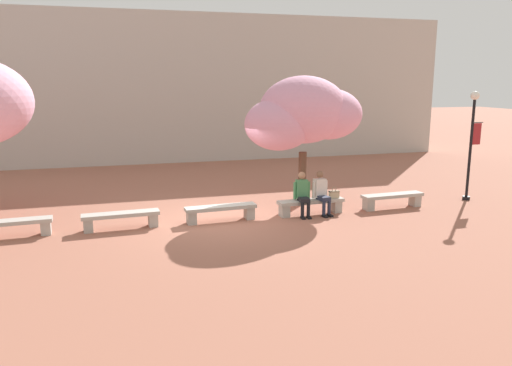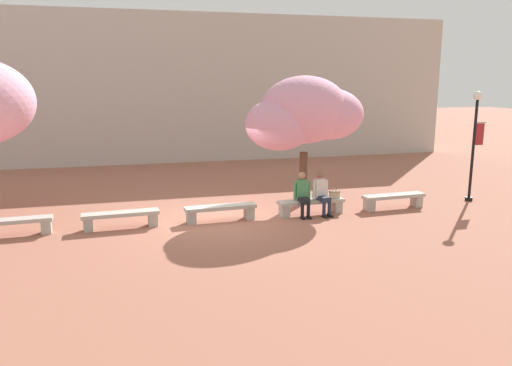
{
  "view_description": "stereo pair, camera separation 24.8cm",
  "coord_description": "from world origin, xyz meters",
  "px_view_note": "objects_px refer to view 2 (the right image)",
  "views": [
    {
      "loc": [
        -2.75,
        -13.33,
        3.91
      ],
      "look_at": [
        1.09,
        0.2,
        1.0
      ],
      "focal_mm": 35.0,
      "sensor_mm": 36.0,
      "label": 1
    },
    {
      "loc": [
        -2.52,
        -13.4,
        3.91
      ],
      "look_at": [
        1.09,
        0.2,
        1.0
      ],
      "focal_mm": 35.0,
      "sensor_mm": 36.0,
      "label": 2
    }
  ],
  "objects_px": {
    "stone_bench_near_west": "(121,217)",
    "stone_bench_near_east": "(311,204)",
    "person_seated_right": "(321,191)",
    "stone_bench_east_end": "(394,199)",
    "lamp_post_with_banner": "(475,136)",
    "handbag": "(334,194)",
    "stone_bench_west_end": "(10,224)",
    "stone_bench_center": "(221,210)",
    "person_seated_left": "(303,192)",
    "cherry_tree_main": "(306,114)"
  },
  "relations": [
    {
      "from": "stone_bench_center",
      "to": "lamp_post_with_banner",
      "type": "height_order",
      "value": "lamp_post_with_banner"
    },
    {
      "from": "stone_bench_east_end",
      "to": "person_seated_right",
      "type": "relative_size",
      "value": 1.58
    },
    {
      "from": "cherry_tree_main",
      "to": "person_seated_left",
      "type": "bearing_deg",
      "value": -112.2
    },
    {
      "from": "stone_bench_near_west",
      "to": "person_seated_right",
      "type": "relative_size",
      "value": 1.58
    },
    {
      "from": "stone_bench_near_west",
      "to": "stone_bench_east_end",
      "type": "bearing_deg",
      "value": 0.0
    },
    {
      "from": "stone_bench_near_west",
      "to": "handbag",
      "type": "xyz_separation_m",
      "value": [
        6.17,
        -0.0,
        0.27
      ]
    },
    {
      "from": "stone_bench_west_end",
      "to": "stone_bench_near_west",
      "type": "bearing_deg",
      "value": 0.0
    },
    {
      "from": "cherry_tree_main",
      "to": "lamp_post_with_banner",
      "type": "xyz_separation_m",
      "value": [
        5.41,
        -1.05,
        -0.7
      ]
    },
    {
      "from": "lamp_post_with_banner",
      "to": "stone_bench_center",
      "type": "bearing_deg",
      "value": -178.05
    },
    {
      "from": "stone_bench_west_end",
      "to": "stone_bench_near_east",
      "type": "distance_m",
      "value": 8.16
    },
    {
      "from": "stone_bench_center",
      "to": "stone_bench_east_end",
      "type": "bearing_deg",
      "value": 0.0
    },
    {
      "from": "stone_bench_east_end",
      "to": "lamp_post_with_banner",
      "type": "distance_m",
      "value": 3.5
    },
    {
      "from": "stone_bench_near_west",
      "to": "person_seated_right",
      "type": "xyz_separation_m",
      "value": [
        5.74,
        -0.05,
        0.39
      ]
    },
    {
      "from": "stone_bench_west_end",
      "to": "handbag",
      "type": "distance_m",
      "value": 8.9
    },
    {
      "from": "stone_bench_near_east",
      "to": "cherry_tree_main",
      "type": "bearing_deg",
      "value": 78.34
    },
    {
      "from": "stone_bench_center",
      "to": "stone_bench_near_west",
      "type": "bearing_deg",
      "value": 180.0
    },
    {
      "from": "stone_bench_west_end",
      "to": "cherry_tree_main",
      "type": "bearing_deg",
      "value": 8.99
    },
    {
      "from": "stone_bench_near_west",
      "to": "person_seated_left",
      "type": "xyz_separation_m",
      "value": [
        5.15,
        -0.05,
        0.39
      ]
    },
    {
      "from": "stone_bench_near_east",
      "to": "person_seated_right",
      "type": "height_order",
      "value": "person_seated_right"
    },
    {
      "from": "stone_bench_near_west",
      "to": "stone_bench_near_east",
      "type": "bearing_deg",
      "value": 0.0
    },
    {
      "from": "stone_bench_center",
      "to": "person_seated_right",
      "type": "distance_m",
      "value": 3.04
    },
    {
      "from": "stone_bench_center",
      "to": "person_seated_right",
      "type": "relative_size",
      "value": 1.58
    },
    {
      "from": "stone_bench_east_end",
      "to": "stone_bench_near_west",
      "type": "bearing_deg",
      "value": 180.0
    },
    {
      "from": "person_seated_right",
      "to": "cherry_tree_main",
      "type": "bearing_deg",
      "value": 90.96
    },
    {
      "from": "stone_bench_west_end",
      "to": "lamp_post_with_banner",
      "type": "bearing_deg",
      "value": 1.19
    },
    {
      "from": "stone_bench_west_end",
      "to": "stone_bench_east_end",
      "type": "bearing_deg",
      "value": 0.0
    },
    {
      "from": "person_seated_right",
      "to": "handbag",
      "type": "distance_m",
      "value": 0.46
    },
    {
      "from": "stone_bench_east_end",
      "to": "lamp_post_with_banner",
      "type": "xyz_separation_m",
      "value": [
        2.97,
        0.29,
        1.85
      ]
    },
    {
      "from": "stone_bench_center",
      "to": "stone_bench_east_end",
      "type": "distance_m",
      "value": 5.44
    },
    {
      "from": "person_seated_right",
      "to": "lamp_post_with_banner",
      "type": "relative_size",
      "value": 0.36
    },
    {
      "from": "person_seated_left",
      "to": "handbag",
      "type": "height_order",
      "value": "person_seated_left"
    },
    {
      "from": "stone_bench_near_east",
      "to": "person_seated_right",
      "type": "bearing_deg",
      "value": -9.99
    },
    {
      "from": "stone_bench_near_east",
      "to": "person_seated_left",
      "type": "xyz_separation_m",
      "value": [
        -0.29,
        -0.05,
        0.39
      ]
    },
    {
      "from": "person_seated_left",
      "to": "handbag",
      "type": "distance_m",
      "value": 1.04
    },
    {
      "from": "stone_bench_near_east",
      "to": "stone_bench_east_end",
      "type": "height_order",
      "value": "same"
    },
    {
      "from": "person_seated_right",
      "to": "cherry_tree_main",
      "type": "distance_m",
      "value": 2.57
    },
    {
      "from": "stone_bench_near_west",
      "to": "stone_bench_near_east",
      "type": "height_order",
      "value": "same"
    },
    {
      "from": "stone_bench_near_west",
      "to": "stone_bench_center",
      "type": "xyz_separation_m",
      "value": [
        2.72,
        0.0,
        0.0
      ]
    },
    {
      "from": "stone_bench_west_end",
      "to": "stone_bench_center",
      "type": "bearing_deg",
      "value": 0.0
    },
    {
      "from": "stone_bench_west_end",
      "to": "stone_bench_center",
      "type": "relative_size",
      "value": 1.0
    },
    {
      "from": "handbag",
      "to": "cherry_tree_main",
      "type": "xyz_separation_m",
      "value": [
        -0.46,
        1.34,
        2.28
      ]
    },
    {
      "from": "stone_bench_west_end",
      "to": "stone_bench_near_east",
      "type": "bearing_deg",
      "value": 0.0
    },
    {
      "from": "person_seated_right",
      "to": "cherry_tree_main",
      "type": "relative_size",
      "value": 0.32
    },
    {
      "from": "person_seated_left",
      "to": "lamp_post_with_banner",
      "type": "distance_m",
      "value": 6.16
    },
    {
      "from": "person_seated_left",
      "to": "stone_bench_center",
      "type": "bearing_deg",
      "value": 178.74
    },
    {
      "from": "stone_bench_near_west",
      "to": "handbag",
      "type": "distance_m",
      "value": 6.18
    },
    {
      "from": "stone_bench_center",
      "to": "person_seated_left",
      "type": "distance_m",
      "value": 2.46
    },
    {
      "from": "person_seated_left",
      "to": "handbag",
      "type": "bearing_deg",
      "value": 2.73
    },
    {
      "from": "stone_bench_west_end",
      "to": "lamp_post_with_banner",
      "type": "height_order",
      "value": "lamp_post_with_banner"
    },
    {
      "from": "person_seated_right",
      "to": "handbag",
      "type": "xyz_separation_m",
      "value": [
        0.44,
        0.05,
        -0.12
      ]
    }
  ]
}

